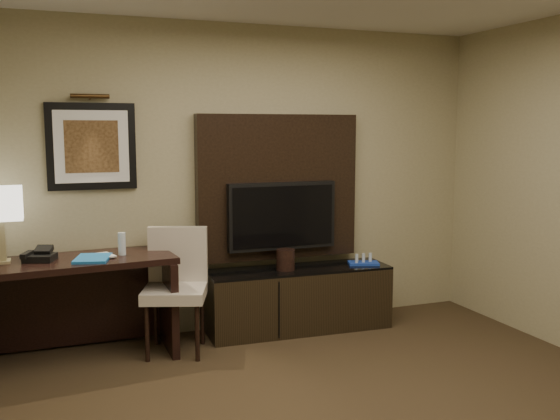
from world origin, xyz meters
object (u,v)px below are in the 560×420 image
desk_phone (40,254)px  water_bottle (122,244)px  ice_bucket (286,260)px  minibar_tray (364,259)px  credenza (299,299)px  desk (76,309)px  tv (282,216)px  desk_chair (175,291)px

desk_phone → water_bottle: bearing=19.9°
ice_bucket → minibar_tray: (0.75, -0.04, -0.04)m
desk_phone → water_bottle: 0.61m
credenza → desk_phone: 2.21m
minibar_tray → water_bottle: bearing=179.3°
desk → minibar_tray: size_ratio=5.49×
tv → desk_chair: 1.20m
desk_chair → ice_bucket: bearing=28.4°
credenza → water_bottle: (-1.53, -0.03, 0.61)m
ice_bucket → desk_chair: bearing=-171.0°
water_bottle → tv: bearing=6.8°
ice_bucket → water_bottle: bearing=-179.5°
ice_bucket → minibar_tray: size_ratio=0.67×
tv → desk_phone: bearing=-175.0°
credenza → ice_bucket: 0.40m
water_bottle → desk: bearing=-176.9°
desk → desk_phone: (-0.24, 0.01, 0.45)m
desk_phone → water_bottle: size_ratio=1.18×
credenza → desk_phone: (-2.14, -0.04, 0.57)m
minibar_tray → desk_chair: bearing=-176.1°
tv → desk: bearing=-173.9°
desk_chair → water_bottle: size_ratio=5.64×
desk_phone → ice_bucket: size_ratio=1.16×
desk_phone → credenza: bearing=20.1°
credenza → desk_phone: desk_phone is taller
tv → desk_phone: size_ratio=4.72×
water_bottle → minibar_tray: size_ratio=0.66×
desk → credenza: size_ratio=0.92×
desk_chair → ice_bucket: size_ratio=5.54×
tv → ice_bucket: (-0.03, -0.16, -0.37)m
ice_bucket → minibar_tray: 0.75m
desk → ice_bucket: size_ratio=8.20×
desk → tv: tv is taller
credenza → tv: 0.76m
desk_chair → credenza: bearing=28.2°
credenza → ice_bucket: ice_bucket is taller
desk_chair → ice_bucket: desk_chair is taller
tv → minibar_tray: size_ratio=3.67×
desk_chair → water_bottle: (-0.38, 0.15, 0.39)m
desk → minibar_tray: bearing=-5.2°
tv → minibar_tray: bearing=-15.2°
tv → desk_phone: (-2.03, -0.18, -0.17)m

